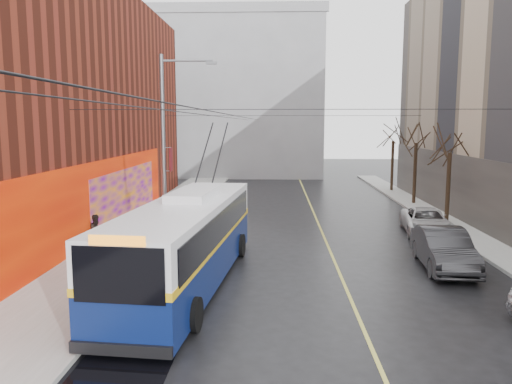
# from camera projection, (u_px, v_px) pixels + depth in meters

# --- Properties ---
(ground) EXTENTS (140.00, 140.00, 0.00)m
(ground) POSITION_uv_depth(u_px,v_px,m) (313.00, 337.00, 13.79)
(ground) COLOR black
(ground) RESTS_ON ground
(sidewalk_left) EXTENTS (4.00, 60.00, 0.15)m
(sidewalk_left) POSITION_uv_depth(u_px,v_px,m) (142.00, 235.00, 25.97)
(sidewalk_left) COLOR gray
(sidewalk_left) RESTS_ON ground
(sidewalk_right) EXTENTS (2.00, 60.00, 0.15)m
(sidewalk_right) POSITION_uv_depth(u_px,v_px,m) (473.00, 238.00, 25.32)
(sidewalk_right) COLOR gray
(sidewalk_right) RESTS_ON ground
(lane_line) EXTENTS (0.12, 50.00, 0.01)m
(lane_line) POSITION_uv_depth(u_px,v_px,m) (321.00, 230.00, 27.59)
(lane_line) COLOR #BFB74C
(lane_line) RESTS_ON ground
(building_left) EXTENTS (12.11, 36.00, 14.00)m
(building_left) POSITION_uv_depth(u_px,v_px,m) (3.00, 103.00, 27.30)
(building_left) COLOR #602013
(building_left) RESTS_ON ground
(building_far) EXTENTS (20.50, 12.10, 18.00)m
(building_far) POSITION_uv_depth(u_px,v_px,m) (233.00, 96.00, 57.32)
(building_far) COLOR gray
(building_far) RESTS_ON ground
(streetlight_pole) EXTENTS (2.65, 0.60, 9.00)m
(streetlight_pole) POSITION_uv_depth(u_px,v_px,m) (167.00, 145.00, 23.26)
(streetlight_pole) COLOR slate
(streetlight_pole) RESTS_ON ground
(catenary_wires) EXTENTS (18.00, 60.00, 0.22)m
(catenary_wires) POSITION_uv_depth(u_px,v_px,m) (249.00, 117.00, 27.65)
(catenary_wires) COLOR black
(tree_near) EXTENTS (3.20, 3.20, 6.40)m
(tree_near) POSITION_uv_depth(u_px,v_px,m) (451.00, 139.00, 28.60)
(tree_near) COLOR black
(tree_near) RESTS_ON ground
(tree_mid) EXTENTS (3.20, 3.20, 6.68)m
(tree_mid) POSITION_uv_depth(u_px,v_px,m) (417.00, 132.00, 35.50)
(tree_mid) COLOR black
(tree_mid) RESTS_ON ground
(tree_far) EXTENTS (3.20, 3.20, 6.57)m
(tree_far) POSITION_uv_depth(u_px,v_px,m) (394.00, 132.00, 42.44)
(tree_far) COLOR black
(tree_far) RESTS_ON ground
(puddle) EXTENTS (2.88, 3.13, 0.01)m
(puddle) POSITION_uv_depth(u_px,v_px,m) (117.00, 359.00, 12.50)
(puddle) COLOR black
(puddle) RESTS_ON ground
(pigeons_flying) EXTENTS (5.83, 2.41, 2.84)m
(pigeons_flying) POSITION_uv_depth(u_px,v_px,m) (240.00, 91.00, 22.72)
(pigeons_flying) COLOR slate
(trolleybus) EXTENTS (3.80, 12.64, 5.92)m
(trolleybus) POSITION_uv_depth(u_px,v_px,m) (187.00, 241.00, 18.11)
(trolleybus) COLOR #091648
(trolleybus) RESTS_ON ground
(parked_car_b) EXTENTS (2.08, 5.08, 1.64)m
(parked_car_b) POSITION_uv_depth(u_px,v_px,m) (444.00, 249.00, 20.22)
(parked_car_b) COLOR #2B2B2E
(parked_car_b) RESTS_ON ground
(parked_car_c) EXTENTS (2.83, 5.13, 1.36)m
(parked_car_c) POSITION_uv_depth(u_px,v_px,m) (426.00, 222.00, 26.56)
(parked_car_c) COLOR #BEBEC0
(parked_car_c) RESTS_ON ground
(following_car) EXTENTS (2.21, 4.17, 1.35)m
(following_car) POSITION_uv_depth(u_px,v_px,m) (230.00, 200.00, 34.16)
(following_car) COLOR #9B9A9E
(following_car) RESTS_ON ground
(pedestrian_a) EXTENTS (0.44, 0.64, 1.66)m
(pedestrian_a) POSITION_uv_depth(u_px,v_px,m) (127.00, 243.00, 20.51)
(pedestrian_a) COLOR black
(pedestrian_a) RESTS_ON sidewalk_left
(pedestrian_b) EXTENTS (0.94, 0.98, 1.60)m
(pedestrian_b) POSITION_uv_depth(u_px,v_px,m) (97.00, 232.00, 22.80)
(pedestrian_b) COLOR black
(pedestrian_b) RESTS_ON sidewalk_left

